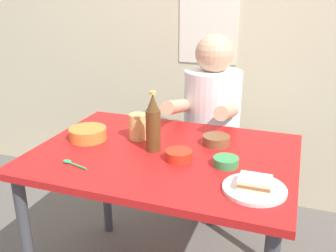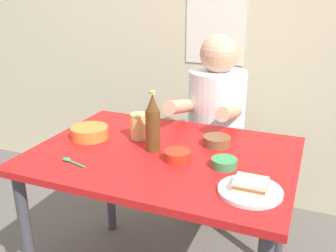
% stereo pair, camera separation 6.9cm
% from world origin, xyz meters
% --- Properties ---
extents(wall_back, '(4.40, 0.09, 2.60)m').
position_xyz_m(wall_back, '(-0.00, 1.05, 1.30)').
color(wall_back, beige).
rests_on(wall_back, ground).
extents(dining_table, '(1.10, 0.80, 0.74)m').
position_xyz_m(dining_table, '(0.00, 0.00, 0.65)').
color(dining_table, red).
rests_on(dining_table, ground).
extents(stool, '(0.34, 0.34, 0.45)m').
position_xyz_m(stool, '(0.06, 0.63, 0.35)').
color(stool, '#4C4C51').
rests_on(stool, ground).
extents(person_seated, '(0.33, 0.56, 0.72)m').
position_xyz_m(person_seated, '(0.06, 0.62, 0.77)').
color(person_seated, white).
rests_on(person_seated, stool).
extents(plate_orange, '(0.22, 0.22, 0.01)m').
position_xyz_m(plate_orange, '(0.41, -0.20, 0.75)').
color(plate_orange, silver).
rests_on(plate_orange, dining_table).
extents(sandwich, '(0.11, 0.09, 0.04)m').
position_xyz_m(sandwich, '(0.41, -0.20, 0.77)').
color(sandwich, beige).
rests_on(sandwich, plate_orange).
extents(beer_mug, '(0.13, 0.08, 0.12)m').
position_xyz_m(beer_mug, '(-0.16, 0.10, 0.80)').
color(beer_mug, '#D1BC66').
rests_on(beer_mug, dining_table).
extents(beer_bottle, '(0.06, 0.06, 0.26)m').
position_xyz_m(beer_bottle, '(-0.05, 0.00, 0.86)').
color(beer_bottle, '#593819').
rests_on(beer_bottle, dining_table).
extents(condiment_bowl_brown, '(0.12, 0.12, 0.04)m').
position_xyz_m(condiment_bowl_brown, '(0.19, 0.15, 0.76)').
color(condiment_bowl_brown, brown).
rests_on(condiment_bowl_brown, dining_table).
extents(dip_bowl_green, '(0.10, 0.10, 0.03)m').
position_xyz_m(dip_bowl_green, '(0.27, -0.04, 0.76)').
color(dip_bowl_green, '#388C4C').
rests_on(dip_bowl_green, dining_table).
extents(soup_bowl_orange, '(0.17, 0.17, 0.05)m').
position_xyz_m(soup_bowl_orange, '(-0.38, 0.01, 0.77)').
color(soup_bowl_orange, orange).
rests_on(soup_bowl_orange, dining_table).
extents(sauce_bowl_chili, '(0.11, 0.11, 0.04)m').
position_xyz_m(sauce_bowl_chili, '(0.08, -0.05, 0.76)').
color(sauce_bowl_chili, red).
rests_on(sauce_bowl_chili, dining_table).
extents(spoon, '(0.12, 0.05, 0.01)m').
position_xyz_m(spoon, '(-0.31, -0.24, 0.75)').
color(spoon, '#26A559').
rests_on(spoon, dining_table).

